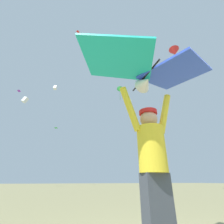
{
  "coord_description": "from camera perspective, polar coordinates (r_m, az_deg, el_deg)",
  "views": [
    {
      "loc": [
        -1.21,
        -1.46,
        0.73
      ],
      "look_at": [
        -0.09,
        1.73,
        2.21
      ],
      "focal_mm": 25.32,
      "sensor_mm": 36.0,
      "label": 1
    }
  ],
  "objects": [
    {
      "name": "distant_kite_red_high_right",
      "position": [
        18.92,
        21.62,
        19.5
      ],
      "size": [
        1.27,
        1.28,
        2.38
      ],
      "color": "red"
    },
    {
      "name": "marker_flag",
      "position": [
        7.65,
        11.86,
        -16.44
      ],
      "size": [
        0.3,
        0.24,
        1.88
      ],
      "color": "silver",
      "rests_on": "ground"
    },
    {
      "name": "distant_kite_blue_mid_left",
      "position": [
        31.69,
        -5.25,
        14.12
      ],
      "size": [
        0.68,
        0.68,
        0.23
      ],
      "color": "blue"
    },
    {
      "name": "distant_kite_green_low_right",
      "position": [
        17.79,
        2.91,
        7.86
      ],
      "size": [
        1.03,
        1.08,
        1.68
      ],
      "color": "green"
    },
    {
      "name": "distant_kite_white_high_left",
      "position": [
        29.37,
        -28.92,
        3.89
      ],
      "size": [
        1.06,
        0.81,
        1.15
      ],
      "color": "white"
    },
    {
      "name": "kite_flyer_person",
      "position": [
        2.05,
        14.56,
        -17.2
      ],
      "size": [
        0.81,
        0.35,
        1.92
      ],
      "color": "#424751",
      "rests_on": "ground"
    },
    {
      "name": "held_stunt_kite",
      "position": [
        2.47,
        12.61,
        14.52
      ],
      "size": [
        2.16,
        1.16,
        0.43
      ],
      "color": "black"
    },
    {
      "name": "distant_kite_green_low_left",
      "position": [
        31.67,
        -19.58,
        -5.38
      ],
      "size": [
        0.69,
        0.69,
        0.13
      ],
      "color": "green"
    },
    {
      "name": "distant_kite_white_mid_right",
      "position": [
        39.55,
        -19.79,
        8.3
      ],
      "size": [
        0.92,
        1.11,
        1.16
      ],
      "color": "white"
    },
    {
      "name": "distant_kite_purple_overhead_distant",
      "position": [
        40.39,
        -30.53,
        6.59
      ],
      "size": [
        0.74,
        0.69,
        0.38
      ],
      "color": "purple"
    },
    {
      "name": "distant_kite_red_far_center",
      "position": [
        27.71,
        -12.17,
        26.51
      ],
      "size": [
        0.52,
        0.51,
        0.16
      ],
      "color": "red"
    }
  ]
}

